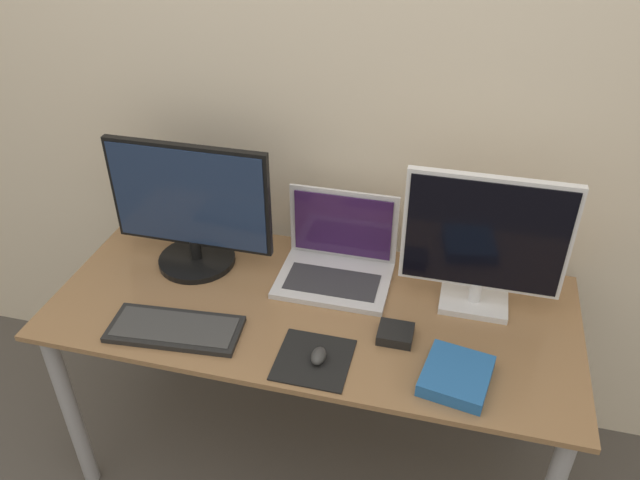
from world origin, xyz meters
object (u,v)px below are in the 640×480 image
Objects in this scene: keyboard at (175,329)px; power_brick at (395,334)px; monitor_left at (191,209)px; laptop at (337,257)px; monitor_right at (484,242)px; mouse at (319,356)px; book at (456,376)px.

power_brick is (0.61, 0.13, 0.01)m from keyboard.
power_brick is (0.69, -0.20, -0.19)m from monitor_left.
laptop is at bearing 44.48° from keyboard.
laptop is (-0.43, 0.05, -0.16)m from monitor_right.
mouse is at bearing -138.57° from monitor_right.
laptop reaches higher than book.
monitor_left is at bearing 102.76° from keyboard.
keyboard is (-0.82, -0.33, -0.22)m from monitor_right.
laptop is 1.66× the size of book.
monitor_right reaches higher than keyboard.
laptop is 0.34m from power_brick.
monitor_left is 1.49× the size of laptop.
keyboard is at bearing -168.31° from power_brick.
laptop is at bearing 95.65° from mouse.
laptop is 5.50× the size of mouse.
power_brick is at bearing -16.47° from monitor_left.
monitor_right reaches higher than laptop.
keyboard is 0.43m from mouse.
mouse is (0.43, -0.02, 0.01)m from keyboard.
keyboard is 0.63m from power_brick.
power_brick is at bearing -135.35° from monitor_right.
laptop reaches higher than power_brick.
mouse is at bearing -84.35° from laptop.
keyboard is at bearing 177.84° from mouse.
monitor_right reaches higher than power_brick.
monitor_right is 7.26× the size of mouse.
book is at bearing 0.27° from keyboard.
keyboard is 0.79m from book.
monitor_left is at bearing -179.99° from monitor_right.
monitor_right reaches higher than mouse.
book is 2.14× the size of power_brick.
monitor_left reaches higher than mouse.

